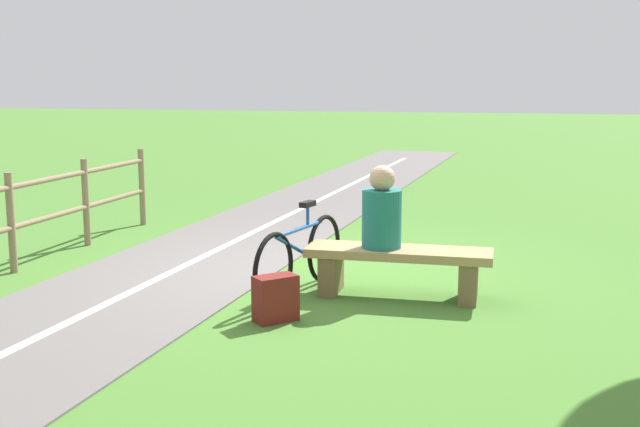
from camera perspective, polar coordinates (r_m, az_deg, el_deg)
The scene contains 5 objects.
ground_plane at distance 8.15m, azimuth -1.24°, elevation -4.29°, with size 80.00×80.00×0.00m, color #477A2D.
bench at distance 7.23m, azimuth 5.72°, elevation -3.61°, with size 1.69×0.50×0.45m.
person_seated at distance 7.16m, azimuth 4.50°, elevation 0.07°, with size 0.36×0.36×0.76m.
bicycle at distance 7.30m, azimuth -1.43°, elevation -3.09°, with size 0.41×1.62×0.85m.
backpack at distance 6.52m, azimuth -3.27°, elevation -6.18°, with size 0.38×0.39×0.38m.
Camera 1 is at (-2.08, 7.63, 1.97)m, focal length 44.18 mm.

